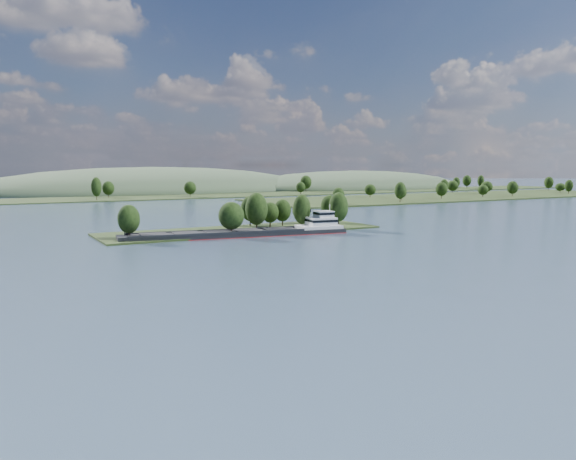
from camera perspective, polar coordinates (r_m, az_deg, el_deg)
ground at (r=148.75m, az=4.96°, el=-2.49°), size 1800.00×1800.00×0.00m
tree_island at (r=201.58m, az=-2.91°, el=1.11°), size 100.00×31.33×14.65m
right_bank at (r=435.84m, az=16.99°, el=3.35°), size 320.00×90.00×14.07m
back_shoreline at (r=412.08m, az=-16.40°, el=3.18°), size 900.00×60.00×16.32m
hill_east at (r=583.28m, az=6.79°, el=4.26°), size 260.00×140.00×36.00m
hill_west at (r=521.85m, az=-13.37°, el=3.85°), size 320.00×160.00×44.00m
cargo_barge at (r=187.65m, az=-3.59°, el=-0.18°), size 76.83×19.61×10.32m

